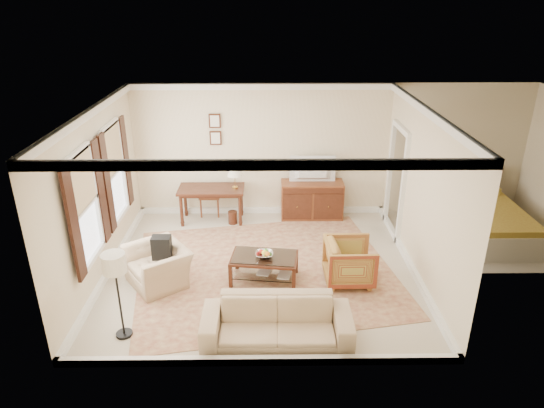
{
  "coord_description": "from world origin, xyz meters",
  "views": [
    {
      "loc": [
        0.11,
        -7.58,
        4.58
      ],
      "look_at": [
        0.2,
        0.3,
        1.15
      ],
      "focal_mm": 32.0,
      "sensor_mm": 36.0,
      "label": 1
    }
  ],
  "objects_px": {
    "writing_desk": "(211,193)",
    "sideboard": "(312,200)",
    "tv": "(313,162)",
    "sofa": "(277,316)",
    "coffee_table": "(264,262)",
    "club_armchair": "(158,260)",
    "striped_armchair": "(350,260)"
  },
  "relations": [
    {
      "from": "writing_desk",
      "to": "sideboard",
      "type": "relative_size",
      "value": 1.04
    },
    {
      "from": "writing_desk",
      "to": "sofa",
      "type": "xyz_separation_m",
      "value": [
        1.32,
        -4.01,
        -0.24
      ]
    },
    {
      "from": "sideboard",
      "to": "sofa",
      "type": "relative_size",
      "value": 0.63
    },
    {
      "from": "writing_desk",
      "to": "sideboard",
      "type": "distance_m",
      "value": 2.2
    },
    {
      "from": "coffee_table",
      "to": "club_armchair",
      "type": "height_order",
      "value": "club_armchair"
    },
    {
      "from": "writing_desk",
      "to": "sofa",
      "type": "bearing_deg",
      "value": -71.76
    },
    {
      "from": "tv",
      "to": "coffee_table",
      "type": "height_order",
      "value": "tv"
    },
    {
      "from": "tv",
      "to": "club_armchair",
      "type": "distance_m",
      "value": 3.96
    },
    {
      "from": "sofa",
      "to": "writing_desk",
      "type": "bearing_deg",
      "value": 108.8
    },
    {
      "from": "writing_desk",
      "to": "sofa",
      "type": "relative_size",
      "value": 0.66
    },
    {
      "from": "coffee_table",
      "to": "club_armchair",
      "type": "bearing_deg",
      "value": -177.99
    },
    {
      "from": "tv",
      "to": "sofa",
      "type": "height_order",
      "value": "tv"
    },
    {
      "from": "writing_desk",
      "to": "sofa",
      "type": "distance_m",
      "value": 4.23
    },
    {
      "from": "striped_armchair",
      "to": "writing_desk",
      "type": "bearing_deg",
      "value": 45.38
    },
    {
      "from": "sideboard",
      "to": "striped_armchair",
      "type": "bearing_deg",
      "value": -80.99
    },
    {
      "from": "sideboard",
      "to": "striped_armchair",
      "type": "height_order",
      "value": "striped_armchair"
    },
    {
      "from": "writing_desk",
      "to": "coffee_table",
      "type": "relative_size",
      "value": 1.17
    },
    {
      "from": "tv",
      "to": "coffee_table",
      "type": "relative_size",
      "value": 0.79
    },
    {
      "from": "tv",
      "to": "coffee_table",
      "type": "xyz_separation_m",
      "value": [
        -1.04,
        -2.56,
        -0.93
      ]
    },
    {
      "from": "writing_desk",
      "to": "club_armchair",
      "type": "relative_size",
      "value": 1.37
    },
    {
      "from": "sideboard",
      "to": "club_armchair",
      "type": "distance_m",
      "value": 3.88
    },
    {
      "from": "tv",
      "to": "striped_armchair",
      "type": "xyz_separation_m",
      "value": [
        0.42,
        -2.62,
        -0.88
      ]
    },
    {
      "from": "club_armchair",
      "to": "coffee_table",
      "type": "bearing_deg",
      "value": 56.3
    },
    {
      "from": "tv",
      "to": "coffee_table",
      "type": "distance_m",
      "value": 2.92
    },
    {
      "from": "sideboard",
      "to": "tv",
      "type": "relative_size",
      "value": 1.43
    },
    {
      "from": "coffee_table",
      "to": "sofa",
      "type": "bearing_deg",
      "value": -83.46
    },
    {
      "from": "coffee_table",
      "to": "club_armchair",
      "type": "relative_size",
      "value": 1.18
    },
    {
      "from": "tv",
      "to": "striped_armchair",
      "type": "relative_size",
      "value": 1.13
    },
    {
      "from": "writing_desk",
      "to": "striped_armchair",
      "type": "xyz_separation_m",
      "value": [
        2.6,
        -2.47,
        -0.24
      ]
    },
    {
      "from": "sofa",
      "to": "tv",
      "type": "bearing_deg",
      "value": 78.92
    },
    {
      "from": "sideboard",
      "to": "sofa",
      "type": "height_order",
      "value": "sofa"
    },
    {
      "from": "tv",
      "to": "sideboard",
      "type": "bearing_deg",
      "value": -90.0
    }
  ]
}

